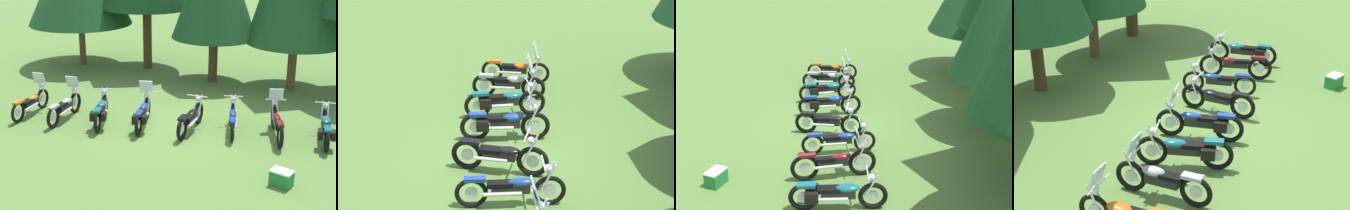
# 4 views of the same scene
# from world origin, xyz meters

# --- Properties ---
(ground_plane) EXTENTS (80.00, 80.00, 0.00)m
(ground_plane) POSITION_xyz_m (0.00, 0.00, 0.00)
(ground_plane) COLOR #547A38
(motorcycle_0) EXTENTS (0.78, 2.22, 1.36)m
(motorcycle_0) POSITION_xyz_m (-4.81, -0.55, 0.46)
(motorcycle_0) COLOR black
(motorcycle_0) RESTS_ON ground_plane
(motorcycle_1) EXTENTS (0.62, 2.21, 1.37)m
(motorcycle_1) POSITION_xyz_m (-3.47, -0.55, 0.47)
(motorcycle_1) COLOR black
(motorcycle_1) RESTS_ON ground_plane
(motorcycle_2) EXTENTS (0.96, 2.19, 1.03)m
(motorcycle_2) POSITION_xyz_m (-2.15, -0.50, 0.46)
(motorcycle_2) COLOR black
(motorcycle_2) RESTS_ON ground_plane
(motorcycle_3) EXTENTS (0.87, 2.24, 1.38)m
(motorcycle_3) POSITION_xyz_m (-0.76, -0.25, 0.47)
(motorcycle_3) COLOR black
(motorcycle_3) RESTS_ON ground_plane
(motorcycle_4) EXTENTS (0.70, 2.23, 1.02)m
(motorcycle_4) POSITION_xyz_m (0.81, -0.07, 0.44)
(motorcycle_4) COLOR black
(motorcycle_4) RESTS_ON ground_plane
(motorcycle_5) EXTENTS (0.75, 2.20, 0.99)m
(motorcycle_5) POSITION_xyz_m (2.05, 0.39, 0.42)
(motorcycle_5) COLOR black
(motorcycle_5) RESTS_ON ground_plane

